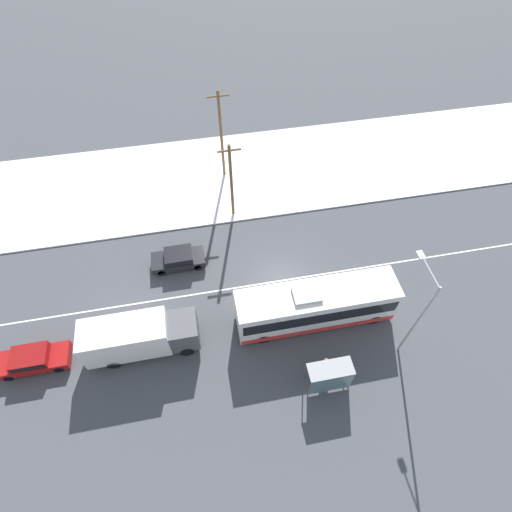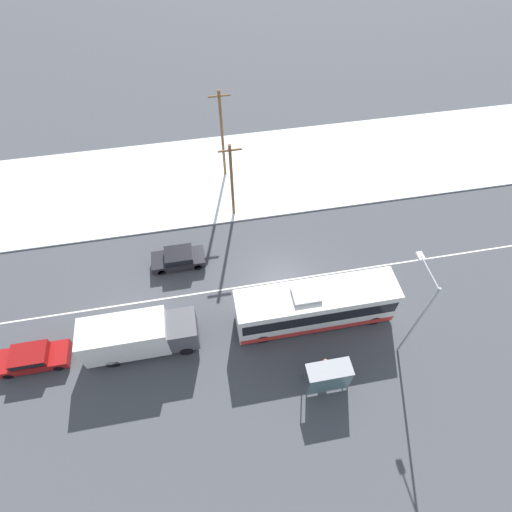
# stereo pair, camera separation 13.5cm
# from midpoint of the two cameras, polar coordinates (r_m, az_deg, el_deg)

# --- Properties ---
(ground_plane) EXTENTS (120.00, 120.00, 0.00)m
(ground_plane) POSITION_cam_midpoint_polar(r_m,az_deg,el_deg) (30.78, 3.26, -3.58)
(ground_plane) COLOR #424449
(snow_lot) EXTENTS (80.00, 11.83, 0.12)m
(snow_lot) POSITION_cam_midpoint_polar(r_m,az_deg,el_deg) (38.86, -0.86, 11.89)
(snow_lot) COLOR white
(snow_lot) RESTS_ON ground_plane
(lane_marking_center) EXTENTS (60.00, 0.12, 0.00)m
(lane_marking_center) POSITION_cam_midpoint_polar(r_m,az_deg,el_deg) (30.78, 3.26, -3.58)
(lane_marking_center) COLOR silver
(lane_marking_center) RESTS_ON ground_plane
(city_bus) EXTENTS (10.97, 2.57, 3.60)m
(city_bus) POSITION_cam_midpoint_polar(r_m,az_deg,el_deg) (27.88, 8.39, -7.01)
(city_bus) COLOR white
(city_bus) RESTS_ON ground_plane
(box_truck) EXTENTS (7.44, 2.30, 3.15)m
(box_truck) POSITION_cam_midpoint_polar(r_m,az_deg,el_deg) (27.65, -16.62, -10.94)
(box_truck) COLOR silver
(box_truck) RESTS_ON ground_plane
(sedan_car) EXTENTS (4.10, 1.80, 1.39)m
(sedan_car) POSITION_cam_midpoint_polar(r_m,az_deg,el_deg) (31.62, -11.15, -0.32)
(sedan_car) COLOR black
(sedan_car) RESTS_ON ground_plane
(parked_car_near_truck) EXTENTS (4.45, 1.80, 1.43)m
(parked_car_near_truck) POSITION_cam_midpoint_polar(r_m,az_deg,el_deg) (30.69, -29.39, -12.68)
(parked_car_near_truck) COLOR maroon
(parked_car_near_truck) RESTS_ON ground_plane
(pedestrian_at_stop) EXTENTS (0.59, 0.26, 1.65)m
(pedestrian_at_stop) POSITION_cam_midpoint_polar(r_m,az_deg,el_deg) (26.94, 9.70, -14.89)
(pedestrian_at_stop) COLOR #23232D
(pedestrian_at_stop) RESTS_ON ground_plane
(bus_shelter) EXTENTS (2.80, 1.20, 2.40)m
(bus_shelter) POSITION_cam_midpoint_polar(r_m,az_deg,el_deg) (25.95, 10.44, -16.69)
(bus_shelter) COLOR gray
(bus_shelter) RESTS_ON ground_plane
(streetlamp) EXTENTS (0.36, 2.67, 7.94)m
(streetlamp) POSITION_cam_midpoint_polar(r_m,az_deg,el_deg) (25.68, 22.05, -6.77)
(streetlamp) COLOR #9EA3A8
(streetlamp) RESTS_ON ground_plane
(utility_pole_roadside) EXTENTS (1.80, 0.24, 7.34)m
(utility_pole_roadside) POSITION_cam_midpoint_polar(r_m,az_deg,el_deg) (32.41, -3.68, 10.67)
(utility_pole_roadside) COLOR brown
(utility_pole_roadside) RESTS_ON ground_plane
(utility_pole_snowlot) EXTENTS (1.80, 0.24, 8.64)m
(utility_pole_snowlot) POSITION_cam_midpoint_polar(r_m,az_deg,el_deg) (35.96, -5.10, 16.86)
(utility_pole_snowlot) COLOR brown
(utility_pole_snowlot) RESTS_ON ground_plane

